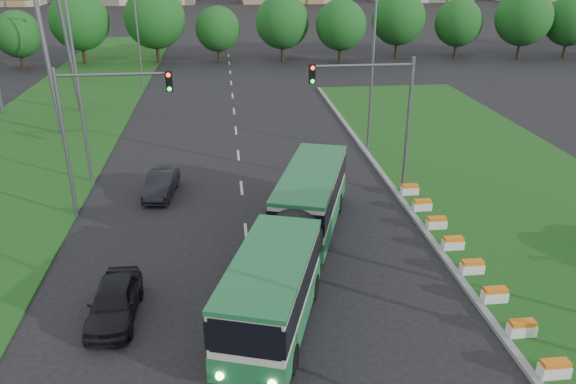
{
  "coord_description": "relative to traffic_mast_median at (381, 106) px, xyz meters",
  "views": [
    {
      "loc": [
        -3.76,
        -19.48,
        13.12
      ],
      "look_at": [
        -0.96,
        4.99,
        2.6
      ],
      "focal_mm": 35.0,
      "sensor_mm": 36.0,
      "label": 1
    }
  ],
  "objects": [
    {
      "name": "ground",
      "position": [
        -4.78,
        -10.0,
        -5.35
      ],
      "size": [
        360.0,
        360.0,
        0.0
      ],
      "primitive_type": "plane",
      "color": "black",
      "rests_on": "ground"
    },
    {
      "name": "grass_median",
      "position": [
        8.22,
        -2.0,
        -5.27
      ],
      "size": [
        14.0,
        60.0,
        0.15
      ],
      "primitive_type": "cube",
      "color": "#184F16",
      "rests_on": "ground"
    },
    {
      "name": "median_kerb",
      "position": [
        1.27,
        -2.0,
        -5.26
      ],
      "size": [
        0.3,
        60.0,
        0.18
      ],
      "primitive_type": "cube",
      "color": "gray",
      "rests_on": "ground"
    },
    {
      "name": "left_verge",
      "position": [
        -22.78,
        15.0,
        -5.3
      ],
      "size": [
        12.0,
        110.0,
        0.1
      ],
      "primitive_type": "cube",
      "color": "#184F16",
      "rests_on": "ground"
    },
    {
      "name": "lane_markings",
      "position": [
        -7.78,
        10.0,
        -5.35
      ],
      "size": [
        0.2,
        100.0,
        0.01
      ],
      "primitive_type": null,
      "color": "#B8B9B1",
      "rests_on": "ground"
    },
    {
      "name": "flower_planters",
      "position": [
        1.92,
        -9.2,
        -4.9
      ],
      "size": [
        1.1,
        18.1,
        0.6
      ],
      "primitive_type": null,
      "color": "white",
      "rests_on": "grass_median"
    },
    {
      "name": "traffic_mast_median",
      "position": [
        0.0,
        0.0,
        0.0
      ],
      "size": [
        5.76,
        0.32,
        8.0
      ],
      "color": "slate",
      "rests_on": "ground"
    },
    {
      "name": "traffic_mast_left",
      "position": [
        -15.16,
        -1.0,
        0.0
      ],
      "size": [
        5.76,
        0.32,
        8.0
      ],
      "color": "slate",
      "rests_on": "ground"
    },
    {
      "name": "street_lamps",
      "position": [
        -7.78,
        0.0,
        0.65
      ],
      "size": [
        36.0,
        60.0,
        12.0
      ],
      "primitive_type": null,
      "color": "slate",
      "rests_on": "ground"
    },
    {
      "name": "tree_line",
      "position": [
        5.22,
        45.0,
        -0.85
      ],
      "size": [
        120.0,
        8.0,
        9.0
      ],
      "primitive_type": null,
      "color": "#16521B",
      "rests_on": "ground"
    },
    {
      "name": "articulated_bus",
      "position": [
        -5.92,
        -7.54,
        -3.67
      ],
      "size": [
        2.59,
        16.65,
        2.74
      ],
      "rotation": [
        0.0,
        0.0,
        -0.32
      ],
      "color": "beige",
      "rests_on": "ground"
    },
    {
      "name": "car_left_near",
      "position": [
        -13.14,
        -10.58,
        -4.61
      ],
      "size": [
        1.84,
        4.37,
        1.48
      ],
      "primitive_type": "imported",
      "rotation": [
        0.0,
        0.0,
        -0.02
      ],
      "color": "black",
      "rests_on": "ground"
    },
    {
      "name": "car_left_far",
      "position": [
        -12.47,
        1.46,
        -4.67
      ],
      "size": [
        1.93,
        4.29,
        1.37
      ],
      "primitive_type": "imported",
      "rotation": [
        0.0,
        0.0,
        -0.12
      ],
      "color": "black",
      "rests_on": "ground"
    },
    {
      "name": "pedestrian",
      "position": [
        -8.0,
        -15.01,
        -4.47
      ],
      "size": [
        0.58,
        0.73,
        1.76
      ],
      "primitive_type": "imported",
      "rotation": [
        0.0,
        0.0,
        1.85
      ],
      "color": "gray",
      "rests_on": "ground"
    },
    {
      "name": "shopping_trolley",
      "position": [
        -9.26,
        -14.12,
        -5.05
      ],
      "size": [
        0.35,
        0.37,
        0.61
      ],
      "rotation": [
        0.0,
        0.0,
        -0.24
      ],
      "color": "orange",
      "rests_on": "ground"
    }
  ]
}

